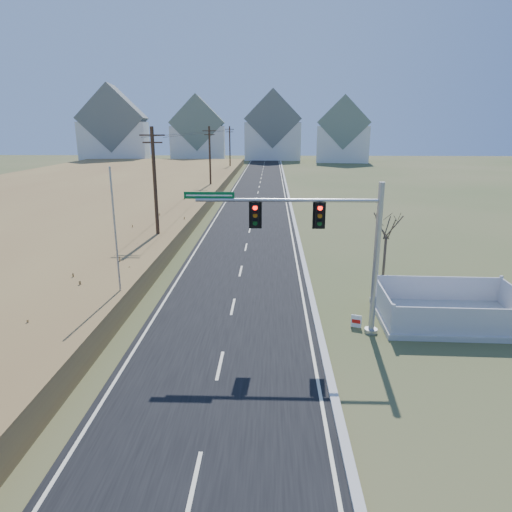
{
  "coord_description": "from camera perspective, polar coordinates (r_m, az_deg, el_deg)",
  "views": [
    {
      "loc": [
        1.96,
        -17.81,
        9.02
      ],
      "look_at": [
        1.27,
        1.85,
        3.4
      ],
      "focal_mm": 32.0,
      "sensor_mm": 36.0,
      "label": 1
    }
  ],
  "objects": [
    {
      "name": "ground",
      "position": [
        20.05,
        -3.88,
        -10.82
      ],
      "size": [
        260.0,
        260.0,
        0.0
      ],
      "primitive_type": "plane",
      "color": "#3D4D25",
      "rests_on": "ground"
    },
    {
      "name": "road",
      "position": [
        68.43,
        0.35,
        8.4
      ],
      "size": [
        8.0,
        180.0,
        0.06
      ],
      "primitive_type": "cube",
      "color": "black",
      "rests_on": "ground"
    },
    {
      "name": "curb",
      "position": [
        68.43,
        3.87,
        8.41
      ],
      "size": [
        0.3,
        180.0,
        0.18
      ],
      "primitive_type": "cube",
      "color": "#B2AFA8",
      "rests_on": "ground"
    },
    {
      "name": "reed_marsh",
      "position": [
        63.92,
        -22.16,
        7.26
      ],
      "size": [
        38.0,
        110.0,
        1.3
      ],
      "primitive_type": "cube",
      "color": "olive",
      "rests_on": "ground"
    },
    {
      "name": "utility_pole_near",
      "position": [
        34.15,
        -12.48,
        8.28
      ],
      "size": [
        1.8,
        0.26,
        9.0
      ],
      "color": "#422D1E",
      "rests_on": "ground"
    },
    {
      "name": "utility_pole_mid",
      "position": [
        63.52,
        -5.78,
        11.95
      ],
      "size": [
        1.8,
        0.26,
        9.0
      ],
      "color": "#422D1E",
      "rests_on": "ground"
    },
    {
      "name": "utility_pole_far",
      "position": [
        93.29,
        -3.28,
        13.26
      ],
      "size": [
        1.8,
        0.26,
        9.0
      ],
      "color": "#422D1E",
      "rests_on": "ground"
    },
    {
      "name": "condo_nw",
      "position": [
        124.4,
        -17.31,
        14.65
      ],
      "size": [
        17.69,
        13.38,
        19.05
      ],
      "rotation": [
        0.0,
        0.0,
        0.14
      ],
      "color": "silver",
      "rests_on": "ground"
    },
    {
      "name": "condo_nnw",
      "position": [
        127.4,
        -7.25,
        14.89
      ],
      "size": [
        14.93,
        11.17,
        17.03
      ],
      "rotation": [
        0.0,
        0.0,
        0.07
      ],
      "color": "silver",
      "rests_on": "ground"
    },
    {
      "name": "condo_n",
      "position": [
        129.81,
        2.1,
        15.31
      ],
      "size": [
        15.27,
        10.2,
        18.54
      ],
      "color": "silver",
      "rests_on": "ground"
    },
    {
      "name": "condo_ne",
      "position": [
        123.15,
        10.79,
        14.66
      ],
      "size": [
        14.12,
        10.51,
        16.52
      ],
      "rotation": [
        0.0,
        0.0,
        -0.1
      ],
      "color": "silver",
      "rests_on": "ground"
    },
    {
      "name": "traffic_signal_mast",
      "position": [
        19.85,
        9.75,
        1.7
      ],
      "size": [
        8.54,
        0.58,
        6.79
      ],
      "rotation": [
        0.0,
        0.0,
        0.0
      ],
      "color": "#9EA0A5",
      "rests_on": "ground"
    },
    {
      "name": "fence_enclosure",
      "position": [
        23.87,
        23.0,
        -6.83
      ],
      "size": [
        6.82,
        4.73,
        1.54
      ],
      "rotation": [
        0.0,
        0.0,
        -0.02
      ],
      "color": "#B7B5AD",
      "rests_on": "ground"
    },
    {
      "name": "open_sign",
      "position": [
        21.81,
        12.42,
        -7.97
      ],
      "size": [
        0.47,
        0.21,
        0.6
      ],
      "rotation": [
        0.0,
        0.0,
        -0.35
      ],
      "color": "white",
      "rests_on": "ground"
    },
    {
      "name": "flagpole",
      "position": [
        22.77,
        -16.92,
        -0.36
      ],
      "size": [
        0.33,
        0.33,
        7.26
      ],
      "color": "#B7B5AD",
      "rests_on": "ground"
    },
    {
      "name": "bare_tree",
      "position": [
        25.88,
        16.07,
        3.83
      ],
      "size": [
        1.81,
        1.81,
        4.79
      ],
      "color": "#4C3F33",
      "rests_on": "ground"
    }
  ]
}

